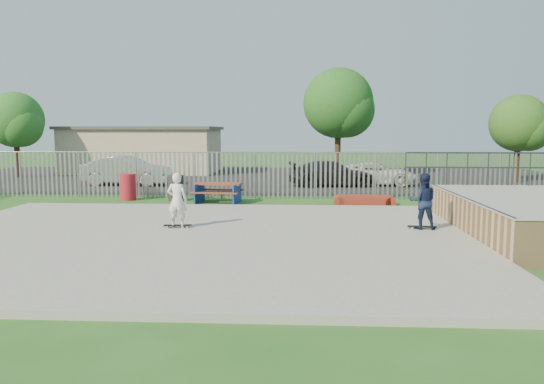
{
  "coord_description": "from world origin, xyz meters",
  "views": [
    {
      "loc": [
        2.97,
        -13.76,
        2.94
      ],
      "look_at": [
        2.13,
        2.0,
        1.1
      ],
      "focal_mm": 35.0,
      "sensor_mm": 36.0,
      "label": 1
    }
  ],
  "objects_px": {
    "trash_bin_grey": "(176,188)",
    "tree_left": "(15,120)",
    "funbox": "(364,201)",
    "trash_bin_red": "(128,187)",
    "picnic_table": "(218,193)",
    "tree_mid": "(338,103)",
    "car_silver": "(127,171)",
    "car_dark": "(332,174)",
    "car_white": "(376,174)",
    "skater_white": "(177,200)",
    "skater_navy": "(423,201)",
    "tree_right": "(519,123)"
  },
  "relations": [
    {
      "from": "picnic_table",
      "to": "funbox",
      "type": "bearing_deg",
      "value": -1.27
    },
    {
      "from": "car_white",
      "to": "tree_mid",
      "type": "xyz_separation_m",
      "value": [
        -1.64,
        5.88,
        4.02
      ]
    },
    {
      "from": "funbox",
      "to": "car_white",
      "type": "bearing_deg",
      "value": 82.57
    },
    {
      "from": "car_silver",
      "to": "skater_white",
      "type": "bearing_deg",
      "value": -153.4
    },
    {
      "from": "car_white",
      "to": "trash_bin_grey",
      "type": "bearing_deg",
      "value": 132.16
    },
    {
      "from": "trash_bin_red",
      "to": "car_silver",
      "type": "distance_m",
      "value": 6.22
    },
    {
      "from": "tree_mid",
      "to": "car_white",
      "type": "bearing_deg",
      "value": -74.38
    },
    {
      "from": "trash_bin_red",
      "to": "car_silver",
      "type": "bearing_deg",
      "value": 108.57
    },
    {
      "from": "tree_mid",
      "to": "car_silver",
      "type": "bearing_deg",
      "value": -150.71
    },
    {
      "from": "trash_bin_grey",
      "to": "car_silver",
      "type": "relative_size",
      "value": 0.23
    },
    {
      "from": "tree_left",
      "to": "tree_mid",
      "type": "xyz_separation_m",
      "value": [
        20.13,
        2.05,
        1.07
      ]
    },
    {
      "from": "tree_mid",
      "to": "skater_navy",
      "type": "relative_size",
      "value": 4.35
    },
    {
      "from": "funbox",
      "to": "trash_bin_red",
      "type": "relative_size",
      "value": 1.81
    },
    {
      "from": "picnic_table",
      "to": "car_white",
      "type": "height_order",
      "value": "car_white"
    },
    {
      "from": "funbox",
      "to": "trash_bin_red",
      "type": "height_order",
      "value": "trash_bin_red"
    },
    {
      "from": "picnic_table",
      "to": "trash_bin_grey",
      "type": "bearing_deg",
      "value": 173.0
    },
    {
      "from": "picnic_table",
      "to": "car_dark",
      "type": "height_order",
      "value": "car_dark"
    },
    {
      "from": "trash_bin_red",
      "to": "car_silver",
      "type": "height_order",
      "value": "car_silver"
    },
    {
      "from": "trash_bin_red",
      "to": "tree_mid",
      "type": "xyz_separation_m",
      "value": [
        9.69,
        12.44,
        4.09
      ]
    },
    {
      "from": "car_dark",
      "to": "tree_mid",
      "type": "height_order",
      "value": "tree_mid"
    },
    {
      "from": "car_silver",
      "to": "funbox",
      "type": "bearing_deg",
      "value": -118.38
    },
    {
      "from": "tree_left",
      "to": "skater_navy",
      "type": "bearing_deg",
      "value": -39.13
    },
    {
      "from": "trash_bin_grey",
      "to": "tree_right",
      "type": "distance_m",
      "value": 19.87
    },
    {
      "from": "car_white",
      "to": "tree_left",
      "type": "distance_m",
      "value": 22.3
    },
    {
      "from": "picnic_table",
      "to": "trash_bin_red",
      "type": "xyz_separation_m",
      "value": [
        -3.93,
        0.53,
        0.15
      ]
    },
    {
      "from": "funbox",
      "to": "tree_right",
      "type": "relative_size",
      "value": 0.41
    },
    {
      "from": "picnic_table",
      "to": "tree_mid",
      "type": "height_order",
      "value": "tree_mid"
    },
    {
      "from": "picnic_table",
      "to": "tree_right",
      "type": "bearing_deg",
      "value": 36.1
    },
    {
      "from": "trash_bin_grey",
      "to": "skater_white",
      "type": "xyz_separation_m",
      "value": [
        1.66,
        -6.88,
        0.4
      ]
    },
    {
      "from": "car_white",
      "to": "tree_left",
      "type": "xyz_separation_m",
      "value": [
        -21.77,
        3.83,
        2.96
      ]
    },
    {
      "from": "picnic_table",
      "to": "trash_bin_grey",
      "type": "relative_size",
      "value": 1.88
    },
    {
      "from": "funbox",
      "to": "tree_left",
      "type": "distance_m",
      "value": 23.56
    },
    {
      "from": "picnic_table",
      "to": "trash_bin_red",
      "type": "bearing_deg",
      "value": 177.43
    },
    {
      "from": "funbox",
      "to": "car_white",
      "type": "distance_m",
      "value": 7.92
    },
    {
      "from": "picnic_table",
      "to": "tree_left",
      "type": "xyz_separation_m",
      "value": [
        -14.36,
        10.92,
        3.18
      ]
    },
    {
      "from": "tree_mid",
      "to": "skater_white",
      "type": "xyz_separation_m",
      "value": [
        -5.94,
        -19.46,
        -3.71
      ]
    },
    {
      "from": "car_white",
      "to": "skater_white",
      "type": "relative_size",
      "value": 2.77
    },
    {
      "from": "car_silver",
      "to": "skater_navy",
      "type": "bearing_deg",
      "value": -132.36
    },
    {
      "from": "funbox",
      "to": "trash_bin_red",
      "type": "distance_m",
      "value": 9.87
    },
    {
      "from": "skater_white",
      "to": "skater_navy",
      "type": "bearing_deg",
      "value": -175.62
    },
    {
      "from": "picnic_table",
      "to": "car_silver",
      "type": "distance_m",
      "value": 8.74
    },
    {
      "from": "skater_white",
      "to": "tree_mid",
      "type": "bearing_deg",
      "value": -103.94
    },
    {
      "from": "trash_bin_red",
      "to": "car_dark",
      "type": "bearing_deg",
      "value": 33.7
    },
    {
      "from": "car_dark",
      "to": "skater_white",
      "type": "xyz_separation_m",
      "value": [
        -5.21,
        -13.0,
        0.26
      ]
    },
    {
      "from": "picnic_table",
      "to": "skater_white",
      "type": "bearing_deg",
      "value": -86.37
    },
    {
      "from": "car_dark",
      "to": "car_white",
      "type": "bearing_deg",
      "value": -81.58
    },
    {
      "from": "trash_bin_grey",
      "to": "tree_left",
      "type": "height_order",
      "value": "tree_left"
    },
    {
      "from": "tree_left",
      "to": "skater_navy",
      "type": "distance_m",
      "value": 27.45
    },
    {
      "from": "funbox",
      "to": "car_silver",
      "type": "bearing_deg",
      "value": 152.8
    },
    {
      "from": "car_white",
      "to": "tree_right",
      "type": "xyz_separation_m",
      "value": [
        8.25,
        2.3,
        2.7
      ]
    }
  ]
}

